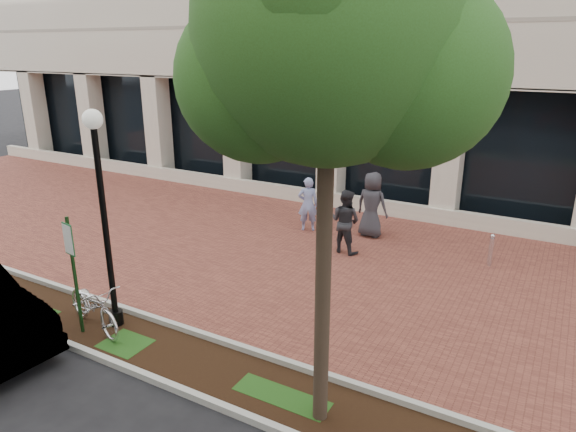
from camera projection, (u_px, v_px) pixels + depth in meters
The scene contains 13 objects.
ground at pixel (320, 260), 13.44m from camera, with size 120.00×120.00×0.00m, color black.
brick_plaza at pixel (320, 260), 13.43m from camera, with size 40.00×9.00×0.01m, color brown.
planting_strip at pixel (191, 362), 9.09m from camera, with size 40.00×1.50×0.01m, color black.
curb_plaza_side at pixel (216, 339), 9.70m from camera, with size 40.00×0.12×0.12m, color #B1B2A8.
curb_street_side at pixel (161, 382), 8.46m from camera, with size 40.00×0.12×0.12m, color #B1B2A8.
parking_sign at pixel (72, 261), 9.57m from camera, with size 0.34×0.07×2.39m.
lamppost at pixel (103, 210), 9.58m from camera, with size 0.36×0.36×4.28m.
street_tree at pixel (334, 48), 6.09m from camera, with size 3.93×3.27×7.15m.
locked_bicycle at pixel (94, 306), 10.04m from camera, with size 0.66×1.90×1.00m, color silver.
pedestrian_left at pixel (308, 204), 15.38m from camera, with size 0.60×0.40×1.66m, color #8692C7.
pedestrian_mid at pixel (345, 221), 13.73m from camera, with size 0.85×0.66×1.75m, color #242428.
pedestrian_right at pixel (372, 205), 14.86m from camera, with size 0.94×0.61×1.93m, color #2D2C32.
bollard at pixel (491, 250), 12.96m from camera, with size 0.12×0.12×0.86m.
Camera 1 is at (5.35, -11.21, 5.32)m, focal length 32.00 mm.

